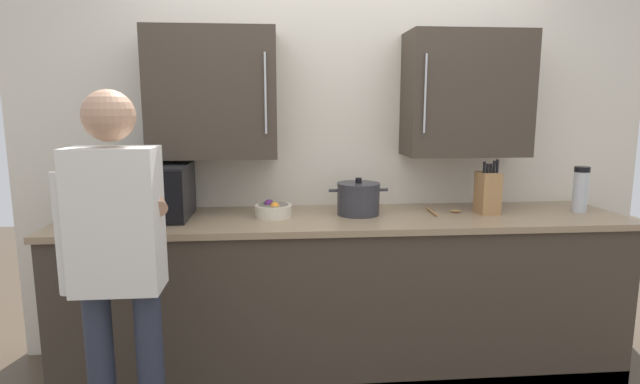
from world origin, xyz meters
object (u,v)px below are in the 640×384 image
Objects in this scene: microwave_oven at (137,192)px; wooden_spoon at (444,211)px; stock_pot at (358,199)px; knife_block at (488,192)px; thermos_flask at (581,189)px; fruit_bowl at (273,209)px; person_figure at (118,255)px.

microwave_oven is 2.37× the size of wooden_spoon.
microwave_oven reaches higher than stock_pot.
knife_block is at bearing -2.07° from stock_pot.
thermos_flask reaches higher than fruit_bowl.
person_figure reaches higher than knife_block.
fruit_bowl is (-1.81, 0.02, -0.09)m from thermos_flask.
person_figure reaches higher than stock_pot.
microwave_oven reaches higher than wooden_spoon.
thermos_flask reaches higher than stock_pot.
microwave_oven is 0.33× the size of person_figure.
person_figure is (-1.86, -0.78, -0.09)m from knife_block.
stock_pot is 1.37m from person_figure.
wooden_spoon is at bearing 0.64° from stock_pot.
thermos_flask is 1.32m from stock_pot.
microwave_oven is 1.76m from wooden_spoon.
thermos_flask is (2.56, -0.04, -0.01)m from microwave_oven.
thermos_flask is (0.56, -0.02, 0.01)m from knife_block.
thermos_flask is at bearing -0.94° from microwave_oven.
stock_pot is (-1.32, 0.04, -0.04)m from thermos_flask.
knife_block is 1.52× the size of fruit_bowl.
person_figure is at bearing -157.26° from knife_block.
knife_block is at bearing 178.44° from thermos_flask.
knife_block reaches higher than microwave_oven.
microwave_oven is 1.24m from stock_pot.
stock_pot is 1.54× the size of wooden_spoon.
knife_block is (2.00, -0.03, -0.03)m from microwave_oven.
thermos_flask is 1.81m from fruit_bowl.
thermos_flask is 1.21× the size of wooden_spoon.
microwave_oven is 0.76m from fruit_bowl.
knife_block is at bearing -0.09° from fruit_bowl.
wooden_spoon is (-0.80, 0.05, -0.13)m from thermos_flask.
stock_pot reaches higher than fruit_bowl.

